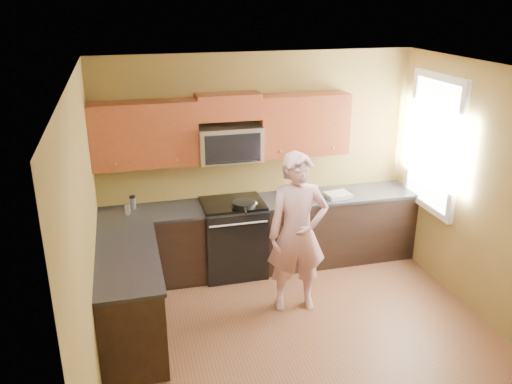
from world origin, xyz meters
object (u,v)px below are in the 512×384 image
object	(u,v)px
stove	(233,237)
microwave	(230,160)
frying_pan	(244,207)
butter_tub	(288,200)
woman	(298,233)
travel_mug	(133,209)

from	to	relation	value
stove	microwave	distance (m)	0.98
frying_pan	butter_tub	world-z (taller)	frying_pan
woman	frying_pan	world-z (taller)	woman
stove	butter_tub	xyz separation A→B (m)	(0.70, -0.03, 0.45)
frying_pan	travel_mug	world-z (taller)	travel_mug
woman	butter_tub	world-z (taller)	woman
frying_pan	woman	bearing A→B (deg)	-52.90
microwave	woman	distance (m)	1.32
microwave	butter_tub	xyz separation A→B (m)	(0.70, -0.15, -0.53)
stove	frying_pan	bearing A→B (deg)	-59.61
woman	microwave	bearing A→B (deg)	123.28
microwave	travel_mug	xyz separation A→B (m)	(-1.18, 0.03, -0.53)
woman	butter_tub	distance (m)	0.95
frying_pan	butter_tub	distance (m)	0.62
woman	stove	bearing A→B (deg)	126.12
microwave	woman	world-z (taller)	woman
woman	travel_mug	bearing A→B (deg)	154.52
stove	woman	world-z (taller)	woman
butter_tub	microwave	bearing A→B (deg)	167.90
microwave	butter_tub	world-z (taller)	microwave
stove	frying_pan	size ratio (longest dim) A/B	1.94
stove	frying_pan	distance (m)	0.52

